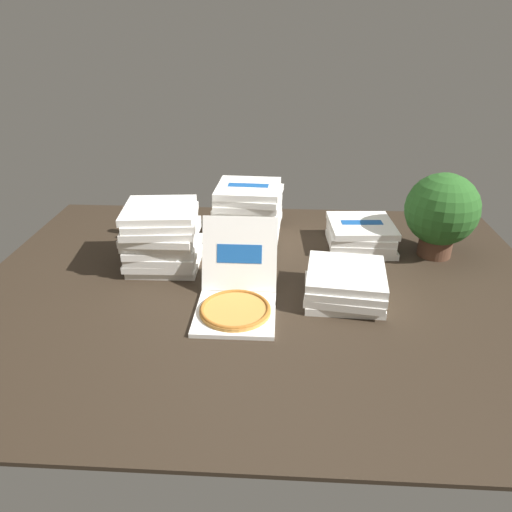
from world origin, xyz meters
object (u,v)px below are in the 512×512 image
Objects in this scene: pizza_stack_right_near at (360,235)px; water_bottle_0 at (170,233)px; pizza_stack_left_far at (249,212)px; pizza_stack_right_far at (163,237)px; ice_bucket at (170,224)px; water_bottle_1 at (135,222)px; water_bottle_3 at (144,228)px; water_bottle_4 at (180,229)px; pizza_stack_right_mid at (345,284)px; potted_plant at (442,211)px; open_pizza_box at (236,295)px; water_bottle_2 at (143,233)px.

water_bottle_0 is at bearing -176.80° from pizza_stack_right_near.
pizza_stack_right_far is (-0.48, -0.42, -0.00)m from pizza_stack_left_far.
water_bottle_1 is at bearing -169.03° from ice_bucket.
water_bottle_3 and water_bottle_4 have the same top height.
pizza_stack_right_far reaches higher than pizza_stack_right_mid.
pizza_stack_right_near is 1.23m from water_bottle_0.
pizza_stack_right_near is 1.26m from pizza_stack_right_far.
potted_plant is (1.73, -0.24, 0.23)m from ice_bucket.
pizza_stack_right_mid is at bearing -104.88° from pizza_stack_right_near.
ice_bucket is at bearing 121.04° from open_pizza_box.
ice_bucket is at bearing 172.00° from potted_plant.
open_pizza_box is 1.21× the size of pizza_stack_left_far.
pizza_stack_right_near is 1.51m from water_bottle_1.
water_bottle_4 is at bearing 179.75° from pizza_stack_right_near.
water_bottle_2 is at bearing -59.96° from water_bottle_1.
pizza_stack_left_far is 1.02× the size of pizza_stack_right_far.
water_bottle_4 is (0.22, 0.08, 0.00)m from water_bottle_2.
water_bottle_3 is at bearing -179.59° from water_bottle_4.
potted_plant is (1.87, -0.10, 0.20)m from water_bottle_3.
water_bottle_1 reaches higher than pizza_stack_right_mid.
pizza_stack_left_far is 0.64m from pizza_stack_right_far.
open_pizza_box is 0.86m from water_bottle_0.
open_pizza_box is 1.08× the size of potted_plant.
water_bottle_1 is at bearing 124.79° from pizza_stack_right_far.
potted_plant reaches higher than ice_bucket.
potted_plant reaches higher than pizza_stack_right_mid.
pizza_stack_right_near is at bearing -7.66° from pizza_stack_left_far.
water_bottle_3 is (-0.21, 0.33, -0.09)m from pizza_stack_right_far.
water_bottle_2 reaches higher than pizza_stack_right_mid.
water_bottle_1 is at bearing 150.82° from pizza_stack_right_mid.
pizza_stack_right_near is 0.96× the size of pizza_stack_right_mid.
pizza_stack_right_far reaches higher than pizza_stack_right_near.
open_pizza_box is 2.82× the size of water_bottle_1.
water_bottle_0 is 0.38× the size of potted_plant.
water_bottle_1 is 1.98m from potted_plant.
water_bottle_4 is (-0.45, 0.77, 0.02)m from open_pizza_box.
water_bottle_4 is (0.05, 0.07, 0.00)m from water_bottle_0.
pizza_stack_right_near is at bearing 15.01° from pizza_stack_right_far.
water_bottle_3 is (-1.25, 0.64, 0.01)m from pizza_stack_right_mid.
open_pizza_box reaches higher than pizza_stack_right_far.
pizza_stack_right_mid is at bearing -28.50° from water_bottle_0.
pizza_stack_left_far is at bearing -0.44° from water_bottle_1.
water_bottle_3 is (-0.13, -0.14, 0.03)m from ice_bucket.
open_pizza_box is 1.23× the size of pizza_stack_right_mid.
pizza_stack_right_far is at bearing -138.55° from pizza_stack_left_far.
water_bottle_4 is at bearing 84.84° from pizza_stack_right_far.
pizza_stack_right_near is 1.42m from water_bottle_3.
open_pizza_box is 1.38m from potted_plant.
water_bottle_2 is 0.24m from water_bottle_4.
ice_bucket is 0.50× the size of potted_plant.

